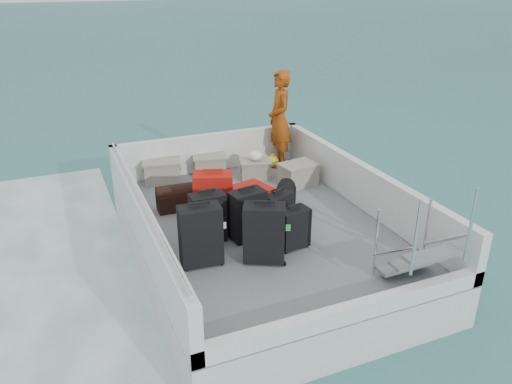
{
  "coord_description": "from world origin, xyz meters",
  "views": [
    {
      "loc": [
        -2.65,
        -6.05,
        4.05
      ],
      "look_at": [
        0.05,
        0.32,
        1.0
      ],
      "focal_mm": 35.0,
      "sensor_mm": 36.0,
      "label": 1
    }
  ],
  "objects_px": {
    "suitcase_3": "(264,234)",
    "suitcase_8": "(244,199)",
    "suitcase_4": "(247,215)",
    "suitcase_5": "(214,198)",
    "suitcase_7": "(278,213)",
    "crate_2": "(255,170)",
    "crate_3": "(298,175)",
    "passenger": "(279,119)",
    "suitcase_0": "(201,236)",
    "crate_1": "(210,166)",
    "suitcase_1": "(208,218)",
    "crate_0": "(162,172)",
    "suitcase_6": "(294,229)"
  },
  "relations": [
    {
      "from": "suitcase_5",
      "to": "crate_2",
      "type": "bearing_deg",
      "value": 67.77
    },
    {
      "from": "suitcase_6",
      "to": "crate_3",
      "type": "relative_size",
      "value": 0.94
    },
    {
      "from": "suitcase_5",
      "to": "suitcase_6",
      "type": "distance_m",
      "value": 1.36
    },
    {
      "from": "crate_3",
      "to": "suitcase_0",
      "type": "bearing_deg",
      "value": -141.76
    },
    {
      "from": "crate_2",
      "to": "crate_3",
      "type": "xyz_separation_m",
      "value": [
        0.57,
        -0.58,
        0.03
      ]
    },
    {
      "from": "suitcase_6",
      "to": "crate_3",
      "type": "xyz_separation_m",
      "value": [
        1.07,
        1.93,
        -0.1
      ]
    },
    {
      "from": "suitcase_8",
      "to": "crate_0",
      "type": "relative_size",
      "value": 1.38
    },
    {
      "from": "suitcase_8",
      "to": "suitcase_6",
      "type": "bearing_deg",
      "value": 173.0
    },
    {
      "from": "suitcase_3",
      "to": "crate_0",
      "type": "relative_size",
      "value": 1.28
    },
    {
      "from": "crate_3",
      "to": "suitcase_1",
      "type": "bearing_deg",
      "value": -147.82
    },
    {
      "from": "suitcase_6",
      "to": "suitcase_8",
      "type": "distance_m",
      "value": 1.4
    },
    {
      "from": "suitcase_0",
      "to": "passenger",
      "type": "relative_size",
      "value": 0.44
    },
    {
      "from": "suitcase_5",
      "to": "crate_0",
      "type": "bearing_deg",
      "value": 120.38
    },
    {
      "from": "suitcase_8",
      "to": "suitcase_5",
      "type": "bearing_deg",
      "value": 99.22
    },
    {
      "from": "passenger",
      "to": "suitcase_6",
      "type": "bearing_deg",
      "value": -13.36
    },
    {
      "from": "suitcase_4",
      "to": "suitcase_5",
      "type": "distance_m",
      "value": 0.7
    },
    {
      "from": "crate_1",
      "to": "crate_2",
      "type": "relative_size",
      "value": 1.09
    },
    {
      "from": "suitcase_3",
      "to": "crate_1",
      "type": "bearing_deg",
      "value": 111.57
    },
    {
      "from": "suitcase_3",
      "to": "suitcase_8",
      "type": "distance_m",
      "value": 1.59
    },
    {
      "from": "crate_3",
      "to": "passenger",
      "type": "xyz_separation_m",
      "value": [
        0.1,
        1.01,
        0.73
      ]
    },
    {
      "from": "suitcase_7",
      "to": "suitcase_8",
      "type": "xyz_separation_m",
      "value": [
        -0.18,
        0.88,
        -0.13
      ]
    },
    {
      "from": "suitcase_8",
      "to": "suitcase_4",
      "type": "bearing_deg",
      "value": 147.42
    },
    {
      "from": "suitcase_3",
      "to": "crate_1",
      "type": "relative_size",
      "value": 1.41
    },
    {
      "from": "suitcase_0",
      "to": "suitcase_1",
      "type": "bearing_deg",
      "value": 68.36
    },
    {
      "from": "suitcase_1",
      "to": "crate_2",
      "type": "xyz_separation_m",
      "value": [
        1.5,
        1.88,
        -0.2
      ]
    },
    {
      "from": "passenger",
      "to": "suitcase_0",
      "type": "bearing_deg",
      "value": -32.13
    },
    {
      "from": "suitcase_8",
      "to": "crate_0",
      "type": "bearing_deg",
      "value": 15.04
    },
    {
      "from": "suitcase_0",
      "to": "crate_1",
      "type": "bearing_deg",
      "value": 74.87
    },
    {
      "from": "suitcase_8",
      "to": "crate_2",
      "type": "distance_m",
      "value": 1.32
    },
    {
      "from": "passenger",
      "to": "suitcase_4",
      "type": "bearing_deg",
      "value": -25.44
    },
    {
      "from": "suitcase_7",
      "to": "crate_2",
      "type": "relative_size",
      "value": 1.14
    },
    {
      "from": "suitcase_6",
      "to": "suitcase_8",
      "type": "relative_size",
      "value": 0.67
    },
    {
      "from": "suitcase_4",
      "to": "suitcase_7",
      "type": "xyz_separation_m",
      "value": [
        0.47,
        0.01,
        -0.06
      ]
    },
    {
      "from": "suitcase_3",
      "to": "suitcase_6",
      "type": "height_order",
      "value": "suitcase_3"
    },
    {
      "from": "suitcase_0",
      "to": "suitcase_6",
      "type": "bearing_deg",
      "value": 0.98
    },
    {
      "from": "suitcase_0",
      "to": "suitcase_3",
      "type": "bearing_deg",
      "value": -13.05
    },
    {
      "from": "suitcase_5",
      "to": "suitcase_6",
      "type": "bearing_deg",
      "value": -36.69
    },
    {
      "from": "suitcase_0",
      "to": "suitcase_6",
      "type": "distance_m",
      "value": 1.27
    },
    {
      "from": "suitcase_4",
      "to": "crate_3",
      "type": "height_order",
      "value": "suitcase_4"
    },
    {
      "from": "crate_3",
      "to": "passenger",
      "type": "height_order",
      "value": "passenger"
    },
    {
      "from": "crate_0",
      "to": "crate_1",
      "type": "relative_size",
      "value": 1.1
    },
    {
      "from": "suitcase_4",
      "to": "crate_2",
      "type": "bearing_deg",
      "value": 54.4
    },
    {
      "from": "suitcase_6",
      "to": "crate_2",
      "type": "distance_m",
      "value": 2.56
    },
    {
      "from": "suitcase_7",
      "to": "crate_2",
      "type": "bearing_deg",
      "value": 51.4
    },
    {
      "from": "suitcase_0",
      "to": "crate_1",
      "type": "distance_m",
      "value": 3.12
    },
    {
      "from": "suitcase_8",
      "to": "crate_0",
      "type": "distance_m",
      "value": 1.87
    },
    {
      "from": "suitcase_4",
      "to": "suitcase_7",
      "type": "bearing_deg",
      "value": -8.93
    },
    {
      "from": "suitcase_4",
      "to": "suitcase_6",
      "type": "height_order",
      "value": "suitcase_4"
    },
    {
      "from": "passenger",
      "to": "crate_3",
      "type": "bearing_deg",
      "value": 2.59
    },
    {
      "from": "crate_0",
      "to": "crate_2",
      "type": "relative_size",
      "value": 1.19
    }
  ]
}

